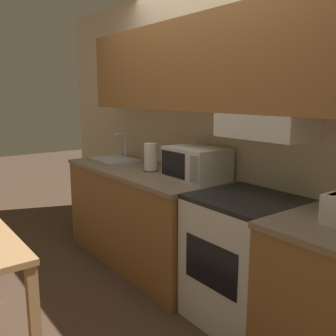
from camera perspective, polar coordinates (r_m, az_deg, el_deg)
ground_plane at (r=3.45m, az=7.60°, el=-16.02°), size 16.00×16.00×0.00m
wall_back at (r=3.01m, az=7.57°, el=10.30°), size 5.51×0.38×2.55m
lower_counter_main at (r=3.56m, az=-3.83°, el=-7.21°), size 1.78×0.70×0.90m
lower_counter_right_stub at (r=2.35m, az=24.07°, el=-18.29°), size 0.67×0.70×0.90m
stove_range at (r=2.70m, az=11.45°, el=-13.54°), size 0.66×0.64×0.90m
microwave at (r=3.01m, az=4.39°, el=0.74°), size 0.47×0.37×0.26m
sink_basin at (r=3.89m, az=-8.20°, el=1.35°), size 0.48×0.37×0.28m
paper_towel_roll at (r=3.33m, az=-2.67°, el=1.65°), size 0.13×0.13×0.25m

